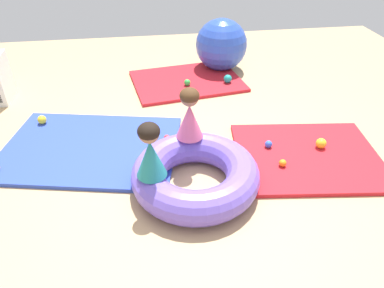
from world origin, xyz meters
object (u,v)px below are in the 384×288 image
at_px(play_ball_orange, 283,163).
at_px(play_ball_red, 167,138).
at_px(child_in_pink, 190,114).
at_px(exercise_ball_large, 221,45).
at_px(child_in_teal, 150,151).
at_px(play_ball_teal, 228,79).
at_px(inflatable_cushion, 195,175).
at_px(play_ball_yellow, 321,143).
at_px(play_ball_green, 187,82).
at_px(play_ball_blue, 269,144).
at_px(play_ball_yellow_second, 42,120).

relative_size(play_ball_orange, play_ball_red, 1.12).
relative_size(child_in_pink, exercise_ball_large, 0.67).
height_order(child_in_teal, play_ball_teal, child_in_teal).
height_order(inflatable_cushion, child_in_teal, child_in_teal).
distance_m(play_ball_yellow, play_ball_green, 1.93).
bearing_deg(play_ball_green, play_ball_blue, -68.00).
distance_m(child_in_teal, play_ball_green, 2.17).
height_order(child_in_teal, play_ball_orange, child_in_teal).
relative_size(play_ball_yellow, play_ball_orange, 1.48).
distance_m(inflatable_cushion, play_ball_yellow, 1.35).
bearing_deg(play_ball_green, inflatable_cushion, -95.64).
distance_m(play_ball_orange, play_ball_green, 1.92).
bearing_deg(child_in_pink, play_ball_red, 76.74).
height_order(inflatable_cushion, child_in_pink, child_in_pink).
relative_size(child_in_pink, child_in_teal, 1.02).
bearing_deg(play_ball_green, play_ball_teal, 1.14).
distance_m(play_ball_green, play_ball_blue, 1.62).
xyz_separation_m(child_in_pink, child_in_teal, (-0.37, -0.50, -0.01)).
relative_size(child_in_pink, play_ball_yellow, 4.72).
height_order(play_ball_red, play_ball_teal, play_ball_teal).
xyz_separation_m(child_in_teal, play_ball_teal, (1.10, 2.06, -0.42)).
distance_m(play_ball_yellow, play_ball_red, 1.53).
relative_size(play_ball_yellow_second, exercise_ball_large, 0.13).
height_order(play_ball_blue, play_ball_yellow_second, play_ball_yellow_second).
distance_m(inflatable_cushion, child_in_pink, 0.54).
relative_size(child_in_pink, play_ball_red, 7.78).
distance_m(inflatable_cushion, play_ball_orange, 0.84).
relative_size(inflatable_cushion, play_ball_yellow, 10.76).
bearing_deg(play_ball_green, child_in_teal, -105.15).
bearing_deg(child_in_pink, child_in_teal, -170.40).
distance_m(inflatable_cushion, play_ball_blue, 0.91).
distance_m(play_ball_red, exercise_ball_large, 2.04).
xyz_separation_m(child_in_teal, play_ball_yellow_second, (-1.13, 1.34, -0.43)).
xyz_separation_m(inflatable_cushion, child_in_pink, (0.01, 0.38, 0.38)).
xyz_separation_m(inflatable_cushion, play_ball_yellow_second, (-1.50, 1.23, -0.06)).
xyz_separation_m(play_ball_red, play_ball_teal, (0.92, 1.24, 0.02)).
xyz_separation_m(child_in_teal, play_ball_red, (0.18, 0.82, -0.44)).
height_order(play_ball_red, exercise_ball_large, exercise_ball_large).
xyz_separation_m(play_ball_orange, play_ball_red, (-1.02, 0.58, -0.00)).
bearing_deg(play_ball_blue, play_ball_orange, -83.87).
relative_size(play_ball_green, play_ball_teal, 0.78).
bearing_deg(child_in_teal, play_ball_green, 159.90).
bearing_deg(inflatable_cushion, play_ball_blue, 28.74).
relative_size(play_ball_yellow, play_ball_red, 1.65).
bearing_deg(play_ball_red, exercise_ball_large, 62.43).
bearing_deg(play_ball_teal, play_ball_yellow, -70.26).
height_order(play_ball_orange, play_ball_red, play_ball_orange).
bearing_deg(play_ball_green, play_ball_yellow_second, -157.16).
distance_m(play_ball_orange, play_ball_teal, 1.82).
bearing_deg(play_ball_yellow_second, child_in_teal, -49.84).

